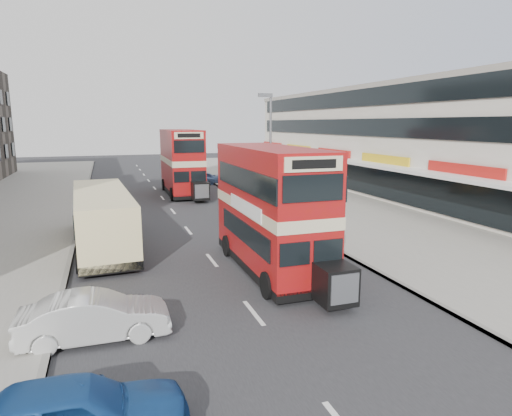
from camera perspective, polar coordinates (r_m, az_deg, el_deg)
name	(u,v)px	position (r m, az deg, el deg)	size (l,w,h in m)	color
ground	(276,341)	(13.22, 2.58, -16.77)	(160.00, 160.00, 0.00)	#28282B
road_surface	(173,211)	(31.78, -10.67, -0.42)	(12.00, 90.00, 0.01)	#28282B
pavement_right	(325,201)	(35.45, 8.88, 0.92)	(12.00, 90.00, 0.15)	gray
kerb_left	(81,216)	(31.53, -21.71, -0.97)	(0.20, 90.00, 0.16)	gray
kerb_right	(255,205)	(33.15, -0.19, 0.36)	(0.20, 90.00, 0.16)	gray
commercial_row	(397,140)	(40.89, 17.77, 8.36)	(9.90, 46.20, 9.30)	beige
street_lamp	(269,143)	(30.88, 1.75, 8.38)	(1.00, 0.20, 8.12)	slate
bus_main	(271,209)	(18.28, 1.97, -0.13)	(2.52, 9.11, 5.02)	black
bus_second	(182,162)	(39.05, -9.56, 5.90)	(2.81, 9.83, 5.40)	black
coach	(103,217)	(23.25, -19.20, -1.07)	(3.10, 10.11, 2.65)	black
car_left_front	(95,317)	(13.78, -20.07, -13.09)	(1.45, 4.17, 1.37)	silver
car_right_a	(259,213)	(27.46, 0.34, -0.68)	(1.75, 4.31, 1.25)	maroon
car_right_b	(251,201)	(32.15, -0.63, 0.94)	(1.92, 4.16, 1.16)	#CA7014
car_right_c	(200,178)	(45.20, -7.25, 3.82)	(1.52, 3.77, 1.28)	#5474A9
pedestrian_near	(305,208)	(27.57, 6.38, 0.05)	(0.61, 0.41, 1.66)	gray
pedestrian_far	(242,175)	(43.56, -1.86, 4.22)	(1.09, 0.45, 1.86)	gray
cyclist	(239,204)	(30.10, -2.25, 0.57)	(0.67, 1.56, 2.09)	gray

